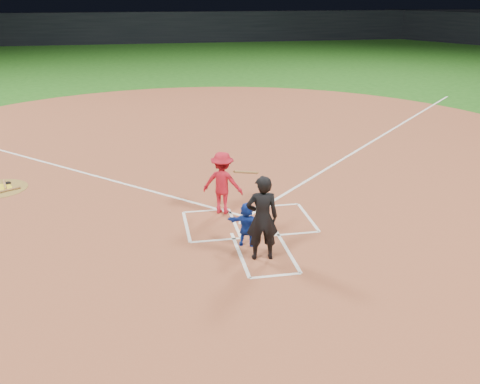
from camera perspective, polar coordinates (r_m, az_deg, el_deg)
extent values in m
plane|color=#1B5114|center=(13.72, 0.92, -3.23)|extent=(120.00, 120.00, 0.00)
cylinder|color=brown|center=(19.26, -2.67, 4.01)|extent=(28.00, 28.00, 0.01)
cube|color=black|center=(60.44, -8.66, 16.96)|extent=(80.00, 1.20, 3.20)
cylinder|color=white|center=(13.71, 0.92, -3.15)|extent=(0.60, 0.60, 0.02)
cylinder|color=#A2703B|center=(17.66, -23.80, 0.75)|extent=(0.29, 0.82, 0.06)
cylinder|color=brown|center=(17.12, -23.68, 0.16)|extent=(0.75, 0.49, 0.06)
torus|color=black|center=(17.79, -23.55, 0.90)|extent=(0.19, 0.19, 0.05)
imported|color=#13329F|center=(12.30, 0.73, -3.45)|extent=(1.02, 0.68, 1.05)
imported|color=black|center=(11.54, 2.38, -2.79)|extent=(0.73, 0.51, 1.93)
cube|color=white|center=(14.39, -3.64, -2.00)|extent=(1.22, 0.08, 0.01)
cube|color=white|center=(12.74, -2.58, -5.16)|extent=(1.22, 0.08, 0.01)
cube|color=white|center=(13.65, -0.60, -3.29)|extent=(0.08, 1.83, 0.01)
cube|color=white|center=(13.51, -5.71, -3.67)|extent=(0.08, 1.83, 0.01)
cube|color=white|center=(14.74, 3.94, -1.44)|extent=(1.22, 0.08, 0.01)
cube|color=white|center=(13.13, 5.94, -4.44)|extent=(1.22, 0.08, 0.01)
cube|color=white|center=(13.78, 2.43, -3.05)|extent=(0.08, 1.83, 0.01)
cube|color=white|center=(14.09, 7.27, -2.65)|extent=(0.08, 1.83, 0.01)
cube|color=white|center=(12.11, -0.02, -6.61)|extent=(0.08, 2.20, 0.01)
cube|color=white|center=(12.34, 5.03, -6.14)|extent=(0.08, 2.20, 0.01)
cube|color=white|center=(11.28, 3.81, -8.90)|extent=(1.10, 0.08, 0.01)
cube|color=white|center=(22.56, 14.97, 5.87)|extent=(14.21, 14.21, 0.01)
cube|color=white|center=(20.90, -22.84, 3.75)|extent=(14.21, 14.21, 0.01)
imported|color=#B31324|center=(13.98, -1.88, 0.98)|extent=(1.24, 1.00, 1.67)
cylinder|color=olive|center=(13.84, 0.65, 2.12)|extent=(0.75, 0.49, 0.28)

